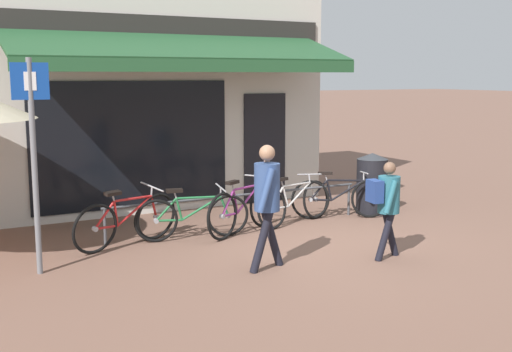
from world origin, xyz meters
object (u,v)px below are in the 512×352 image
object	(u,v)px
pedestrian_child	(387,199)
litter_bin	(372,183)
bicycle_red	(127,221)
bicycle_green	(192,216)
bicycle_silver	(294,202)
pedestrian_adult	(267,193)
bicycle_purple	(243,208)
bicycle_black	(340,197)
parking_sign	(33,145)

from	to	relation	value
pedestrian_child	litter_bin	bearing A→B (deg)	64.19
bicycle_red	bicycle_green	world-z (taller)	bicycle_red
bicycle_red	pedestrian_child	bearing A→B (deg)	-56.65
pedestrian_child	bicycle_silver	bearing A→B (deg)	99.05
pedestrian_adult	pedestrian_child	distance (m)	1.69
bicycle_red	bicycle_silver	bearing A→B (deg)	-17.05
bicycle_purple	pedestrian_adult	world-z (taller)	pedestrian_adult
bicycle_purple	bicycle_black	distance (m)	1.95
pedestrian_adult	parking_sign	world-z (taller)	parking_sign
pedestrian_child	bicycle_black	bearing A→B (deg)	77.41
bicycle_green	parking_sign	distance (m)	2.72
bicycle_black	litter_bin	distance (m)	0.76
bicycle_purple	parking_sign	distance (m)	3.48
litter_bin	bicycle_silver	bearing A→B (deg)	-178.48
bicycle_silver	pedestrian_adult	world-z (taller)	pedestrian_adult
bicycle_green	bicycle_silver	distance (m)	1.90
bicycle_silver	bicycle_red	bearing A→B (deg)	164.81
bicycle_green	pedestrian_adult	xyz separation A→B (m)	(0.25, -1.82, 0.63)
bicycle_purple	bicycle_silver	world-z (taller)	bicycle_purple
bicycle_red	bicycle_purple	xyz separation A→B (m)	(1.85, -0.06, 0.00)
bicycle_green	bicycle_black	xyz separation A→B (m)	(2.81, 0.13, 0.01)
bicycle_green	pedestrian_adult	distance (m)	1.94
bicycle_red	bicycle_purple	world-z (taller)	bicycle_red
bicycle_green	bicycle_black	world-z (taller)	bicycle_black
bicycle_black	pedestrian_child	bearing A→B (deg)	-88.74
pedestrian_adult	litter_bin	size ratio (longest dim) A/B	1.48
bicycle_black	parking_sign	world-z (taller)	parking_sign
litter_bin	bicycle_black	bearing A→B (deg)	-174.67
bicycle_red	pedestrian_child	xyz separation A→B (m)	(2.88, -2.23, 0.43)
bicycle_silver	pedestrian_child	bearing A→B (deg)	-107.24
parking_sign	litter_bin	bearing A→B (deg)	8.14
bicycle_silver	litter_bin	size ratio (longest dim) A/B	1.60
bicycle_red	litter_bin	world-z (taller)	litter_bin
pedestrian_child	litter_bin	size ratio (longest dim) A/B	1.22
pedestrian_adult	litter_bin	bearing A→B (deg)	37.56
litter_bin	bicycle_purple	bearing A→B (deg)	-175.81
parking_sign	bicycle_purple	bearing A→B (deg)	11.40
bicycle_black	pedestrian_adult	xyz separation A→B (m)	(-2.56, -1.95, 0.62)
pedestrian_child	parking_sign	distance (m)	4.56
bicycle_green	litter_bin	bearing A→B (deg)	12.61
bicycle_purple	parking_sign	world-z (taller)	parking_sign
bicycle_purple	litter_bin	distance (m)	2.70
bicycle_red	pedestrian_child	distance (m)	3.67
bicycle_purple	litter_bin	world-z (taller)	litter_bin
bicycle_purple	litter_bin	size ratio (longest dim) A/B	1.52
bicycle_green	bicycle_silver	world-z (taller)	bicycle_silver
bicycle_green	pedestrian_child	xyz separation A→B (m)	(1.89, -2.16, 0.46)
parking_sign	bicycle_silver	bearing A→B (deg)	10.68
bicycle_silver	parking_sign	world-z (taller)	parking_sign
bicycle_green	litter_bin	distance (m)	3.56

